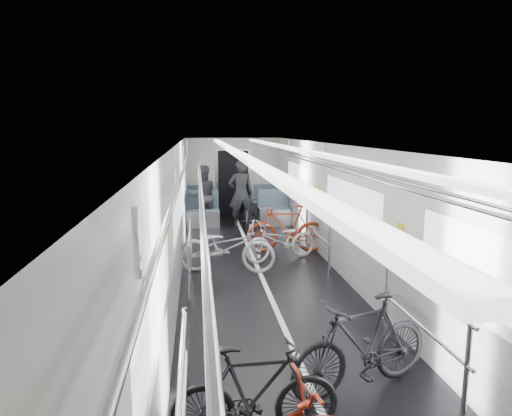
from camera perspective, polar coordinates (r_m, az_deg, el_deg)
The scene contains 9 objects.
car_shell at distance 9.46m, azimuth -0.38°, elevation 0.38°, with size 3.02×14.01×2.41m.
bike_left_mid at distance 4.23m, azimuth -0.09°, elevation -22.15°, with size 0.42×1.49×0.90m, color black.
bike_left_far at distance 8.64m, azimuth -3.74°, elevation -4.90°, with size 0.65×1.85×0.97m, color #A5A6AA.
bike_right_near at distance 5.00m, azimuth 13.13°, elevation -16.20°, with size 0.48×1.71×1.03m, color black.
bike_right_mid at distance 9.40m, azimuth 3.16°, elevation -4.08°, with size 0.56×1.60×0.84m, color silver.
bike_right_far at distance 9.99m, azimuth 3.89°, elevation -2.59°, with size 0.50×1.77×1.06m, color maroon.
bike_aisle at distance 12.56m, azimuth -0.95°, elevation -0.46°, with size 0.57×1.64×0.86m, color black.
person_standing at distance 12.46m, azimuth -1.91°, elevation 1.78°, with size 0.68×0.45×1.86m, color black.
person_seated at distance 12.75m, azimuth -6.67°, elevation 1.54°, with size 0.83×0.64×1.70m, color #2B272E.
Camera 1 is at (-1.13, -7.48, 2.69)m, focal length 32.00 mm.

